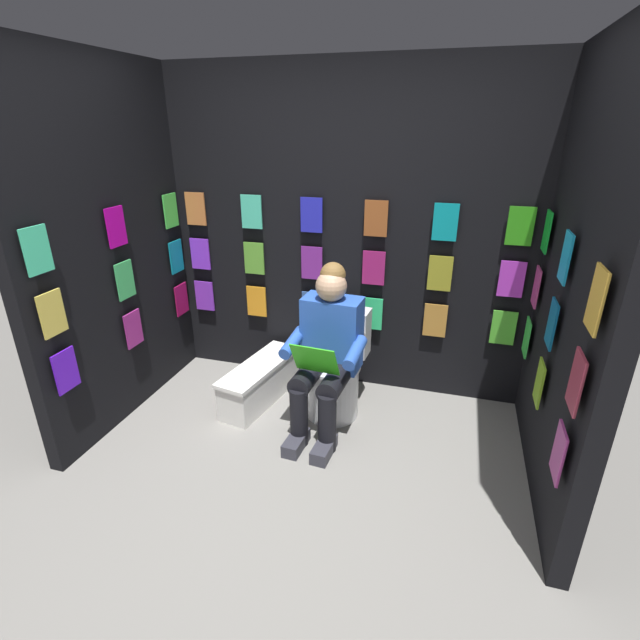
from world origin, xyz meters
name	(u,v)px	position (x,y,z in m)	size (l,w,h in m)	color
ground_plane	(271,521)	(0.00, 0.00, 0.00)	(30.00, 30.00, 0.00)	gray
display_wall_back	(345,236)	(0.00, -1.68, 1.23)	(2.91, 0.14, 2.46)	black
display_wall_left	(577,289)	(-1.46, -0.81, 1.23)	(0.14, 1.63, 2.46)	black
display_wall_right	(110,250)	(1.46, -0.81, 1.23)	(0.14, 1.63, 2.46)	black
toilet	(336,371)	(-0.07, -1.18, 0.33)	(0.42, 0.57, 0.77)	white
person_reading	(326,351)	(-0.05, -0.95, 0.60)	(0.54, 0.70, 1.19)	blue
comic_longbox_near	(260,382)	(0.53, -1.14, 0.16)	(0.41, 0.86, 0.31)	white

